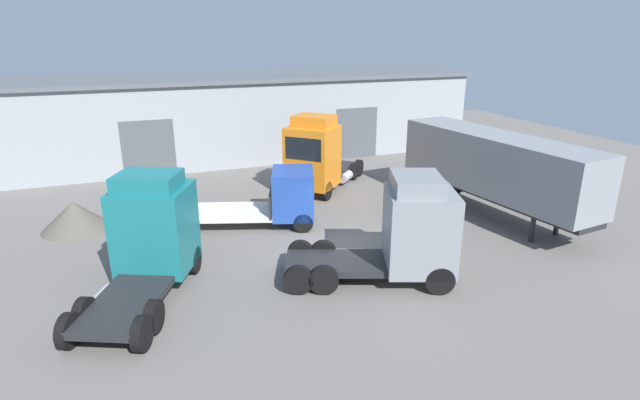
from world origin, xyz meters
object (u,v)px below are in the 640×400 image
at_px(container_trailer_red, 494,165).
at_px(gravel_pile, 75,216).
at_px(tractor_unit_teal, 151,235).
at_px(tractor_unit_grey, 406,232).
at_px(tractor_unit_orange, 316,156).
at_px(flatbed_truck_blue, 265,199).

xyz_separation_m(container_trailer_red, gravel_pile, (-19.22, 5.42, -1.94)).
bearing_deg(tractor_unit_teal, tractor_unit_grey, -83.35).
bearing_deg(gravel_pile, tractor_unit_grey, -39.59).
bearing_deg(tractor_unit_grey, gravel_pile, 161.43).
relative_size(tractor_unit_orange, tractor_unit_grey, 0.95).
bearing_deg(tractor_unit_grey, tractor_unit_teal, -177.03).
xyz_separation_m(flatbed_truck_blue, tractor_unit_orange, (4.01, 3.84, 0.85)).
xyz_separation_m(container_trailer_red, tractor_unit_grey, (-7.38, -4.37, -0.71)).
height_order(container_trailer_red, flatbed_truck_blue, container_trailer_red).
xyz_separation_m(container_trailer_red, tractor_unit_orange, (-6.75, 6.69, -0.52)).
height_order(tractor_unit_orange, gravel_pile, tractor_unit_orange).
bearing_deg(tractor_unit_teal, gravel_pile, 48.94).
bearing_deg(tractor_unit_orange, tractor_unit_grey, 41.52).
relative_size(container_trailer_red, gravel_pile, 3.63).
height_order(tractor_unit_teal, gravel_pile, tractor_unit_teal).
height_order(tractor_unit_grey, gravel_pile, tractor_unit_grey).
xyz_separation_m(container_trailer_red, flatbed_truck_blue, (-10.76, 2.85, -1.37)).
distance_m(container_trailer_red, gravel_pile, 20.07).
distance_m(tractor_unit_teal, container_trailer_red, 16.17).
distance_m(container_trailer_red, tractor_unit_orange, 9.52).
bearing_deg(tractor_unit_grey, container_trailer_red, 51.61).
bearing_deg(gravel_pile, tractor_unit_orange, 5.82).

